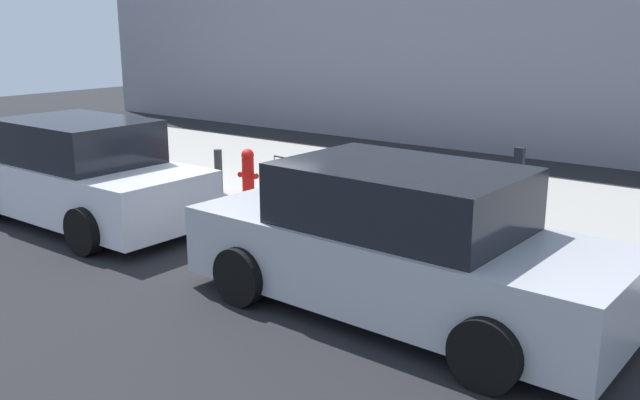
% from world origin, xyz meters
% --- Properties ---
extents(ground_plane, '(40.00, 40.00, 0.00)m').
position_xyz_m(ground_plane, '(0.00, 0.00, 0.00)').
color(ground_plane, black).
extents(sidewalk_curb, '(18.00, 5.00, 0.14)m').
position_xyz_m(sidewalk_curb, '(0.00, -2.50, 0.07)').
color(sidewalk_curb, '#9E9B93').
rests_on(sidewalk_curb, ground_plane).
extents(suitcase_teal_0, '(0.45, 0.26, 0.85)m').
position_xyz_m(suitcase_teal_0, '(-3.73, -0.52, 0.44)').
color(suitcase_teal_0, '#0F606B').
rests_on(suitcase_teal_0, sidewalk_curb).
extents(suitcase_black_1, '(0.35, 0.20, 0.94)m').
position_xyz_m(suitcase_black_1, '(-3.28, -0.47, 0.48)').
color(suitcase_black_1, black).
rests_on(suitcase_black_1, sidewalk_curb).
extents(suitcase_navy_2, '(0.39, 0.28, 0.80)m').
position_xyz_m(suitcase_navy_2, '(-2.85, -0.59, 0.51)').
color(suitcase_navy_2, navy).
rests_on(suitcase_navy_2, sidewalk_curb).
extents(suitcase_maroon_3, '(0.47, 0.27, 0.76)m').
position_xyz_m(suitcase_maroon_3, '(-2.37, -0.58, 0.49)').
color(suitcase_maroon_3, maroon).
rests_on(suitcase_maroon_3, sidewalk_curb).
extents(suitcase_red_4, '(0.40, 0.23, 0.63)m').
position_xyz_m(suitcase_red_4, '(-1.88, -0.52, 0.43)').
color(suitcase_red_4, red).
rests_on(suitcase_red_4, sidewalk_curb).
extents(suitcase_silver_5, '(0.50, 0.25, 0.80)m').
position_xyz_m(suitcase_silver_5, '(-1.38, -0.61, 0.51)').
color(suitcase_silver_5, '#9EA0A8').
rests_on(suitcase_silver_5, sidewalk_curb).
extents(suitcase_olive_6, '(0.44, 0.24, 0.75)m').
position_xyz_m(suitcase_olive_6, '(-0.86, -0.57, 0.42)').
color(suitcase_olive_6, '#59601E').
rests_on(suitcase_olive_6, sidewalk_curb).
extents(fire_hydrant, '(0.39, 0.21, 0.80)m').
position_xyz_m(fire_hydrant, '(-0.15, -0.53, 0.56)').
color(fire_hydrant, red).
rests_on(fire_hydrant, sidewalk_curb).
extents(bollard_post, '(0.13, 0.13, 0.75)m').
position_xyz_m(bollard_post, '(0.39, -0.38, 0.52)').
color(bollard_post, '#333338').
rests_on(bollard_post, sidewalk_curb).
extents(parking_meter, '(0.12, 0.09, 1.27)m').
position_xyz_m(parking_meter, '(-4.65, -0.78, 0.97)').
color(parking_meter, slate).
rests_on(parking_meter, sidewalk_curb).
extents(parked_car_silver_0, '(4.64, 2.10, 1.57)m').
position_xyz_m(parked_car_silver_0, '(-4.43, 1.79, 0.74)').
color(parked_car_silver_0, '#B2B5BA').
rests_on(parked_car_silver_0, ground_plane).
extents(parked_car_white_1, '(4.29, 1.97, 1.58)m').
position_xyz_m(parked_car_white_1, '(1.09, 1.79, 0.74)').
color(parked_car_white_1, silver).
rests_on(parked_car_white_1, ground_plane).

